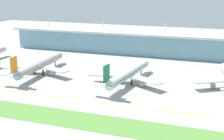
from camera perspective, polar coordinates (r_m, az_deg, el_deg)
name	(u,v)px	position (r m, az deg, el deg)	size (l,w,h in m)	color
ground_plane	(129,97)	(174.56, 3.08, -4.91)	(600.00, 600.00, 0.00)	#9E9E99
terminal_building	(165,44)	(278.15, 9.64, 4.75)	(288.00, 34.00, 28.83)	#6693A8
airliner_near_middle	(39,65)	(221.83, -13.06, 0.89)	(48.74, 69.23, 18.90)	#ADB2BC
airliner_center	(128,74)	(195.25, 2.91, -0.70)	(48.41, 67.12, 18.90)	silver
taxiway_stripe_west	(6,91)	(194.45, -18.69, -3.57)	(28.00, 0.70, 0.04)	yellow
taxiway_stripe_mid_west	(58,97)	(176.27, -9.86, -4.91)	(28.00, 0.70, 0.04)	yellow
taxiway_stripe_centre	(116,105)	(163.22, 0.71, -6.36)	(28.00, 0.70, 0.04)	yellow
taxiway_stripe_mid_east	(182,113)	(156.60, 12.70, -7.73)	(28.00, 0.70, 0.04)	yellow
grass_verge	(105,124)	(141.96, -1.19, -9.82)	(300.00, 18.00, 0.10)	#518438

